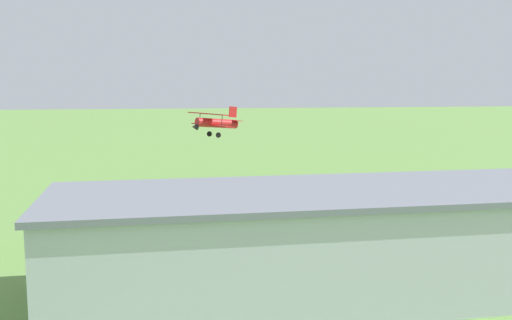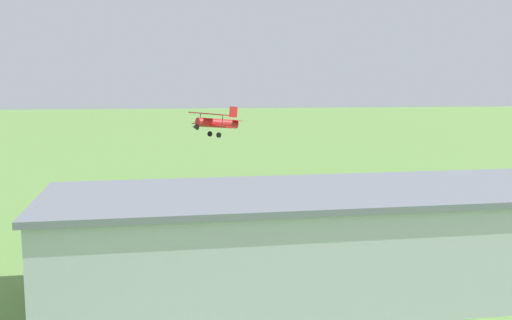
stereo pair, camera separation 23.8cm
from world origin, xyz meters
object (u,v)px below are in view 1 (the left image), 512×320
(hangar, at_px, (385,239))
(person_watching_takeoff, at_px, (130,224))
(biplane, at_px, (215,122))
(car_red, at_px, (68,235))

(hangar, distance_m, person_watching_takeoff, 22.31)
(hangar, relative_size, biplane, 5.56)
(hangar, bearing_deg, car_red, -31.33)
(car_red, bearing_deg, person_watching_takeoff, -148.81)
(hangar, distance_m, biplane, 37.69)
(biplane, bearing_deg, person_watching_takeoff, 67.96)
(biplane, xyz_separation_m, person_watching_takeoff, (8.67, 21.41, -6.80))
(person_watching_takeoff, bearing_deg, car_red, 31.19)
(biplane, relative_size, person_watching_takeoff, 4.18)
(hangar, bearing_deg, biplane, -78.55)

